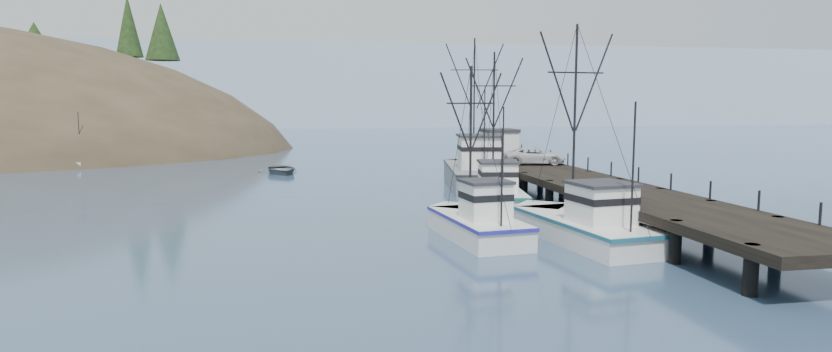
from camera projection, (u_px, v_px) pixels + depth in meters
The scene contains 12 objects.
ground at pixel (434, 282), 26.48m from camera, with size 400.00×400.00×0.00m, color navy.
pier at pixel (585, 184), 44.42m from camera, with size 6.00×44.00×2.00m.
distant_ridge at pixel (349, 126), 194.37m from camera, with size 360.00×40.00×26.00m, color #9EB2C6.
distant_ridge_far at pixel (183, 125), 200.08m from camera, with size 180.00×25.00×18.00m, color silver.
moored_sailboats at pixel (44, 161), 75.78m from camera, with size 23.45×14.73×6.35m.
trawler_near at pixel (583, 225), 34.32m from camera, with size 5.06×11.72×11.74m.
trawler_mid at pixel (476, 223), 34.94m from camera, with size 4.04×9.46×9.58m.
trawler_far at pixel (494, 194), 45.90m from camera, with size 5.00×10.93×11.16m.
work_vessel at pixel (475, 173), 55.62m from camera, with size 6.68×15.78×13.11m.
pier_shed at pixel (499, 144), 59.82m from camera, with size 3.00×3.20×2.80m.
pickup_truck at pixel (535, 156), 54.88m from camera, with size 2.38×5.16×1.43m, color silver.
motorboat at pixel (281, 173), 66.13m from camera, with size 4.09×5.73×1.19m, color #585E62.
Camera 1 is at (-5.38, -25.25, 7.36)m, focal length 28.00 mm.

